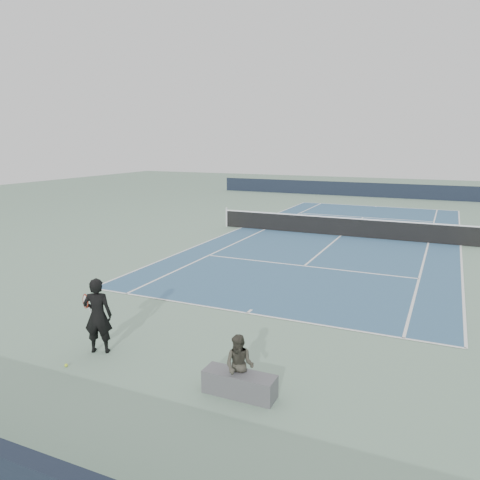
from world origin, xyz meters
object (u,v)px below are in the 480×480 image
at_px(tennis_ball, 66,365).
at_px(tennis_player, 98,315).
at_px(tennis_net, 341,226).
at_px(spectator_bench, 239,374).

bearing_deg(tennis_ball, tennis_player, 79.43).
bearing_deg(tennis_net, tennis_ball, -97.88).
relative_size(tennis_net, spectator_bench, 9.06).
distance_m(tennis_net, tennis_ball, 16.48).
bearing_deg(tennis_player, tennis_ball, -100.57).
distance_m(tennis_net, spectator_bench, 15.91).
relative_size(tennis_player, spectator_bench, 1.22).
height_order(tennis_player, tennis_ball, tennis_player).
bearing_deg(tennis_net, tennis_player, -97.73).
height_order(tennis_net, tennis_player, tennis_player).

